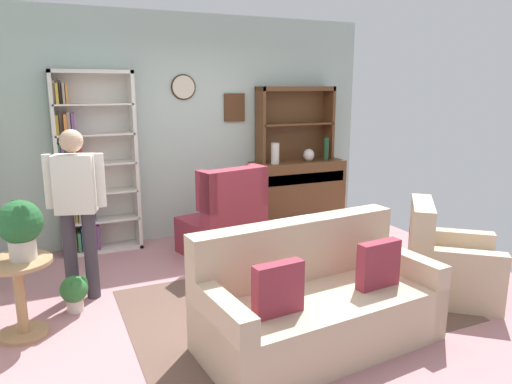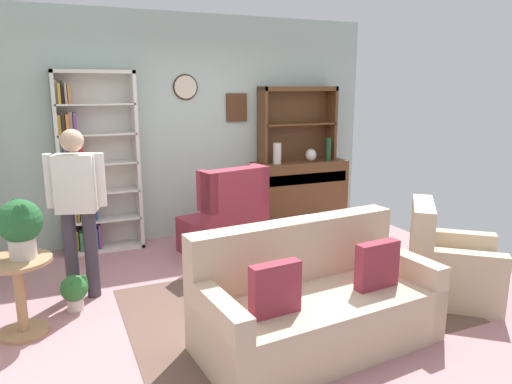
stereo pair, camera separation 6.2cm
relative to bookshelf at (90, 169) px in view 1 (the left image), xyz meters
name	(u,v)px [view 1 (the left image)]	position (x,y,z in m)	size (l,w,h in m)	color
ground_plane	(255,297)	(1.21, -1.94, -1.00)	(5.40, 4.60, 0.02)	#B27A7F
wall_back	(187,128)	(1.22, 0.19, 0.41)	(5.00, 0.09, 2.80)	#ADC1B7
area_rug	(289,305)	(1.41, -2.24, -0.99)	(2.81, 1.90, 0.01)	brown
bookshelf	(90,169)	(0.00, 0.00, 0.00)	(0.90, 0.30, 2.10)	silver
sideboard	(297,190)	(2.69, -0.08, -0.48)	(1.30, 0.45, 0.92)	brown
sideboard_hutch	(295,113)	(2.69, 0.03, 0.57)	(1.10, 0.26, 1.00)	brown
vase_tall	(275,153)	(2.30, -0.16, 0.07)	(0.11, 0.11, 0.28)	beige
vase_round	(309,155)	(2.82, -0.15, 0.02)	(0.15, 0.15, 0.17)	beige
bottle_wine	(326,149)	(3.08, -0.17, 0.09)	(0.07, 0.07, 0.31)	#194223
couch_floral	(316,303)	(1.30, -2.86, -0.68)	(1.87, 1.01, 0.90)	#C6AD8E
armchair_floral	(447,266)	(2.85, -2.66, -0.70)	(1.08, 1.08, 0.88)	#C6AD8E
wingback_chair	(225,224)	(1.35, -0.80, -0.61)	(0.94, 0.96, 1.05)	maroon
plant_stand	(19,290)	(-0.74, -1.84, -0.60)	(0.52, 0.52, 0.62)	#A87F56
potted_plant_large	(20,225)	(-0.68, -1.83, -0.09)	(0.33, 0.33, 0.46)	beige
potted_plant_small	(75,291)	(-0.34, -1.58, -0.80)	(0.23, 0.23, 0.32)	beige
person_reading	(76,203)	(-0.25, -1.31, -0.08)	(0.52, 0.29, 1.56)	#38333D
coffee_table	(269,255)	(1.39, -1.87, -0.64)	(0.80, 0.50, 0.42)	brown
book_stack	(275,246)	(1.41, -1.97, -0.52)	(0.22, 0.16, 0.09)	#337247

